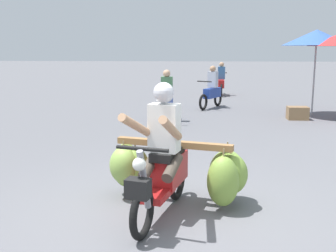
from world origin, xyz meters
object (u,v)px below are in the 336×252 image
market_umbrella_near_shop (317,38)px  produce_crate (298,113)px  motorbike_distant_ahead_right (167,101)px  motorbike_distant_ahead_left (221,82)px  motorbike_distant_far_ahead (212,91)px  motorbike_main_loaded (177,168)px

market_umbrella_near_shop → produce_crate: 2.25m
motorbike_distant_ahead_right → motorbike_distant_ahead_left: bearing=74.3°
motorbike_distant_ahead_left → produce_crate: bearing=-72.8°
motorbike_distant_far_ahead → produce_crate: bearing=-42.4°
motorbike_distant_ahead_left → market_umbrella_near_shop: bearing=-65.4°
market_umbrella_near_shop → produce_crate: size_ratio=4.44×
motorbike_distant_ahead_right → produce_crate: size_ratio=2.90×
motorbike_main_loaded → market_umbrella_near_shop: size_ratio=0.74×
motorbike_distant_ahead_right → produce_crate: bearing=9.0°
motorbike_distant_ahead_left → motorbike_distant_ahead_right: (-1.81, -6.44, 0.00)m
motorbike_distant_ahead_right → market_umbrella_near_shop: market_umbrella_near_shop is taller
motorbike_distant_ahead_left → produce_crate: size_ratio=2.90×
motorbike_distant_ahead_left → market_umbrella_near_shop: 5.98m
produce_crate → motorbike_distant_ahead_right: bearing=-171.0°
motorbike_distant_ahead_right → motorbike_distant_far_ahead: size_ratio=1.10×
motorbike_main_loaded → motorbike_distant_ahead_right: (-0.60, 6.05, 0.07)m
motorbike_distant_far_ahead → market_umbrella_near_shop: market_umbrella_near_shop is taller
motorbike_main_loaded → motorbike_distant_ahead_left: size_ratio=1.13×
motorbike_main_loaded → motorbike_distant_ahead_left: bearing=84.5°
motorbike_distant_ahead_right → market_umbrella_near_shop: bearing=16.3°
motorbike_main_loaded → motorbike_distant_ahead_left: 12.55m
motorbike_distant_ahead_left → motorbike_main_loaded: bearing=-95.5°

